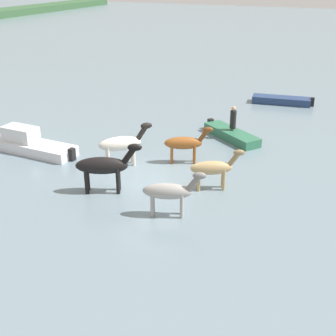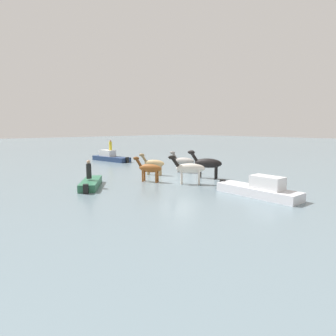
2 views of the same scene
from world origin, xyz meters
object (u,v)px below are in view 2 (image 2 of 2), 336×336
at_px(boat_motor_center, 91,185).
at_px(boat_skiff_near, 111,158).
at_px(horse_chestnut_trailing, 184,161).
at_px(person_spotter_bow, 110,145).
at_px(horse_rear_stallion, 189,168).
at_px(horse_dark_mare, 153,163).
at_px(horse_gray_outer, 149,168).
at_px(horse_pinto_flank, 207,163).
at_px(boat_tender_starboard, 259,191).
at_px(person_helmsman_aft, 89,170).

distance_m(boat_motor_center, boat_skiff_near, 14.64).
bearing_deg(horse_chestnut_trailing, boat_skiff_near, -19.05).
distance_m(boat_motor_center, person_spotter_bow, 14.88).
distance_m(horse_rear_stallion, horse_dark_mare, 4.55).
bearing_deg(horse_gray_outer, horse_rear_stallion, -173.68).
bearing_deg(boat_skiff_near, horse_dark_mare, 157.57).
distance_m(horse_pinto_flank, boat_tender_starboard, 6.15).
xyz_separation_m(horse_dark_mare, person_spotter_bow, (-2.75, -10.96, 0.81)).
xyz_separation_m(horse_rear_stallion, horse_gray_outer, (1.45, -2.47, -0.11)).
relative_size(person_helmsman_aft, person_spotter_bow, 1.00).
bearing_deg(person_helmsman_aft, horse_dark_mare, -171.26).
relative_size(horse_pinto_flank, person_helmsman_aft, 2.17).
bearing_deg(horse_pinto_flank, horse_dark_mare, 2.64).
bearing_deg(boat_tender_starboard, horse_gray_outer, -164.21).
bearing_deg(horse_rear_stallion, boat_tender_starboard, 142.72).
bearing_deg(horse_dark_mare, boat_skiff_near, -41.46).
xyz_separation_m(horse_pinto_flank, boat_tender_starboard, (2.25, 5.66, -0.82)).
relative_size(horse_rear_stallion, person_spotter_bow, 1.79).
relative_size(horse_rear_stallion, person_helmsman_aft, 1.79).
bearing_deg(horse_pinto_flank, boat_skiff_near, -26.89).
bearing_deg(horse_chestnut_trailing, horse_dark_mare, 55.04).
bearing_deg(boat_motor_center, boat_tender_starboard, -110.39).
height_order(horse_rear_stallion, horse_pinto_flank, horse_pinto_flank).
bearing_deg(boat_skiff_near, boat_motor_center, 135.13).
height_order(boat_skiff_near, person_spotter_bow, person_spotter_bow).
distance_m(horse_dark_mare, horse_pinto_flank, 4.34).
distance_m(horse_chestnut_trailing, person_helmsman_aft, 8.73).
xyz_separation_m(person_helmsman_aft, person_spotter_bow, (-8.82, -11.89, 0.64)).
relative_size(horse_pinto_flank, boat_motor_center, 0.74).
height_order(horse_gray_outer, person_spotter_bow, person_spotter_bow).
distance_m(horse_dark_mare, boat_skiff_near, 11.18).
bearing_deg(boat_motor_center, horse_dark_mare, -44.82).
bearing_deg(boat_motor_center, horse_pinto_flank, -74.05).
xyz_separation_m(horse_dark_mare, boat_tender_starboard, (0.29, 9.53, -0.62)).
relative_size(horse_dark_mare, boat_tender_starboard, 0.42).
xyz_separation_m(horse_dark_mare, person_helmsman_aft, (6.07, 0.93, 0.17)).
distance_m(boat_tender_starboard, person_spotter_bow, 20.77).
relative_size(horse_rear_stallion, boat_skiff_near, 0.40).
bearing_deg(horse_pinto_flank, boat_tender_starboard, 134.13).
height_order(horse_dark_mare, horse_pinto_flank, horse_pinto_flank).
bearing_deg(horse_chestnut_trailing, horse_rear_stallion, 119.71).
bearing_deg(horse_dark_mare, person_helmsman_aft, 71.00).
distance_m(horse_rear_stallion, boat_motor_center, 6.49).
bearing_deg(horse_gray_outer, horse_chestnut_trailing, -98.87).
xyz_separation_m(boat_tender_starboard, person_helmsman_aft, (5.78, -8.60, 0.79)).
xyz_separation_m(horse_rear_stallion, boat_motor_center, (5.37, -3.53, -0.91)).
relative_size(horse_rear_stallion, horse_chestnut_trailing, 0.94).
distance_m(horse_gray_outer, horse_chestnut_trailing, 4.90).
height_order(horse_chestnut_trailing, boat_tender_starboard, horse_chestnut_trailing).
distance_m(horse_pinto_flank, person_spotter_bow, 14.86).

